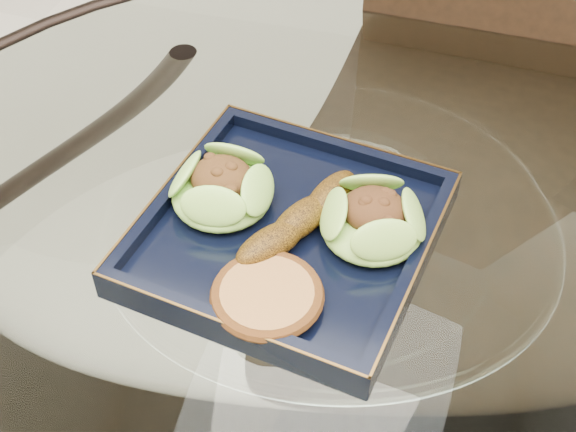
% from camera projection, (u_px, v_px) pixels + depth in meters
% --- Properties ---
extents(dining_table, '(1.13, 1.13, 0.77)m').
position_uv_depth(dining_table, '(323.00, 354.00, 0.90)').
color(dining_table, white).
rests_on(dining_table, ground).
extents(dining_chair, '(0.48, 0.48, 1.07)m').
position_uv_depth(dining_chair, '(493.00, 184.00, 1.09)').
color(dining_chair, black).
rests_on(dining_chair, ground).
extents(navy_plate, '(0.30, 0.30, 0.02)m').
position_uv_depth(navy_plate, '(288.00, 237.00, 0.79)').
color(navy_plate, black).
rests_on(navy_plate, dining_table).
extents(lettuce_wrap_left, '(0.13, 0.13, 0.04)m').
position_uv_depth(lettuce_wrap_left, '(222.00, 191.00, 0.80)').
color(lettuce_wrap_left, '#6BAC32').
rests_on(lettuce_wrap_left, navy_plate).
extents(lettuce_wrap_right, '(0.10, 0.10, 0.04)m').
position_uv_depth(lettuce_wrap_right, '(373.00, 222.00, 0.77)').
color(lettuce_wrap_right, '#5C9A2C').
rests_on(lettuce_wrap_right, navy_plate).
extents(roasted_plantain, '(0.09, 0.16, 0.03)m').
position_uv_depth(roasted_plantain, '(301.00, 219.00, 0.77)').
color(roasted_plantain, '#5D3A09').
rests_on(roasted_plantain, navy_plate).
extents(crumb_patty, '(0.11, 0.11, 0.02)m').
position_uv_depth(crumb_patty, '(267.00, 297.00, 0.72)').
color(crumb_patty, '#A56737').
rests_on(crumb_patty, navy_plate).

